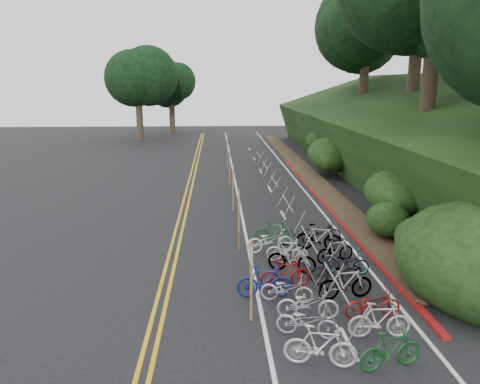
% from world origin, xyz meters
% --- Properties ---
extents(ground, '(120.00, 120.00, 0.00)m').
position_xyz_m(ground, '(0.00, 0.00, 0.00)').
color(ground, black).
rests_on(ground, ground).
extents(road_markings, '(7.47, 80.00, 0.01)m').
position_xyz_m(road_markings, '(0.63, 10.10, 0.00)').
color(road_markings, gold).
rests_on(road_markings, ground).
extents(red_curb, '(0.25, 28.00, 0.10)m').
position_xyz_m(red_curb, '(5.70, 12.00, 0.05)').
color(red_curb, maroon).
rests_on(red_curb, ground).
extents(embankment, '(14.30, 48.14, 9.11)m').
position_xyz_m(embankment, '(12.96, 19.04, 2.57)').
color(embankment, black).
rests_on(embankment, ground).
extents(tree_cluster, '(31.69, 53.40, 17.01)m').
position_xyz_m(tree_cluster, '(9.76, 22.04, 10.65)').
color(tree_cluster, '#2D2319').
rests_on(tree_cluster, ground).
extents(bike_rack_front, '(1.18, 2.75, 1.24)m').
position_xyz_m(bike_rack_front, '(2.99, -0.86, 0.89)').
color(bike_rack_front, gray).
rests_on(bike_rack_front, ground).
extents(bike_racks_rest, '(1.14, 23.00, 1.17)m').
position_xyz_m(bike_racks_rest, '(3.00, 13.00, 0.85)').
color(bike_racks_rest, gray).
rests_on(bike_racks_rest, ground).
extents(signpost_near, '(0.08, 0.40, 2.34)m').
position_xyz_m(signpost_near, '(0.67, -0.65, 1.34)').
color(signpost_near, brown).
rests_on(signpost_near, ground).
extents(signposts_rest, '(0.08, 18.40, 2.50)m').
position_xyz_m(signposts_rest, '(0.60, 14.00, 1.43)').
color(signposts_rest, brown).
rests_on(signposts_rest, ground).
extents(bike_front, '(0.50, 1.75, 1.05)m').
position_xyz_m(bike_front, '(1.20, 0.81, 0.52)').
color(bike_front, navy).
rests_on(bike_front, ground).
extents(bike_valet, '(3.31, 10.71, 1.09)m').
position_xyz_m(bike_valet, '(2.98, 1.57, 0.49)').
color(bike_valet, beige).
rests_on(bike_valet, ground).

